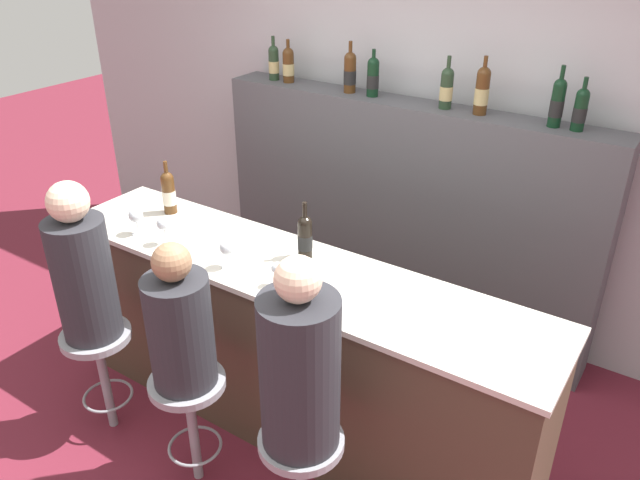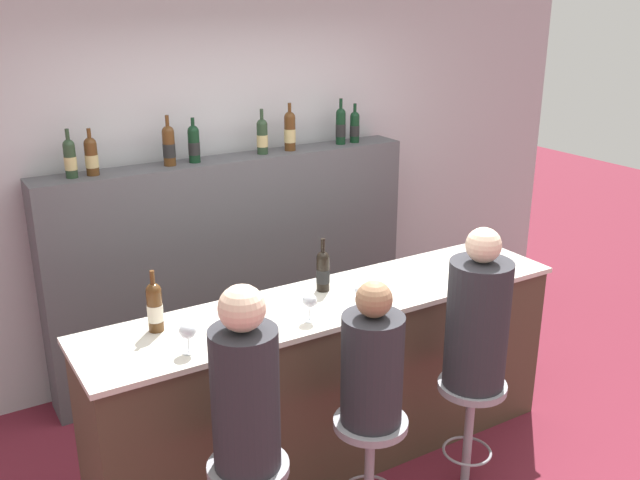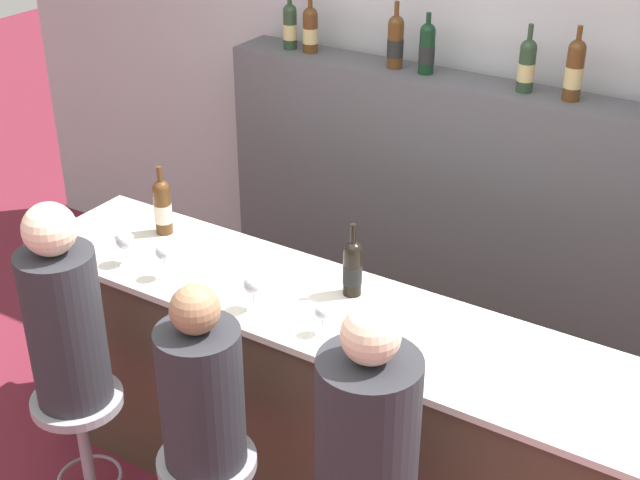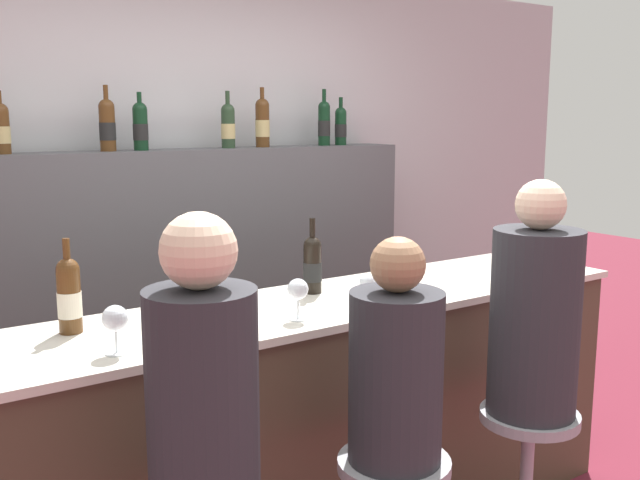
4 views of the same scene
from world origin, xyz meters
TOP-DOWN VIEW (x-y plane):
  - wall_back at (0.00, 1.81)m, footprint 6.40×0.05m
  - bar_counter at (0.00, 0.29)m, footprint 2.82×0.62m
  - back_bar_cabinet at (0.00, 1.58)m, footprint 2.64×0.28m
  - wine_bottle_counter_0 at (-0.96, 0.42)m, footprint 0.08×0.08m
  - wine_bottle_counter_1 at (0.02, 0.42)m, footprint 0.08×0.08m
  - wine_bottle_backbar_0 at (-1.05, 1.58)m, footprint 0.07×0.07m
  - wine_bottle_backbar_1 at (-0.92, 1.58)m, footprint 0.08×0.08m
  - wine_bottle_backbar_2 at (-0.43, 1.58)m, footprint 0.08×0.08m
  - wine_bottle_backbar_3 at (-0.26, 1.58)m, footprint 0.08×0.08m
  - wine_bottle_backbar_4 at (0.24, 1.58)m, footprint 0.08×0.08m
  - wine_bottle_backbar_5 at (0.46, 1.58)m, footprint 0.08×0.08m
  - wine_glass_0 at (-0.91, 0.12)m, footprint 0.08×0.08m
  - wine_glass_1 at (-0.69, 0.12)m, footprint 0.07×0.07m
  - wine_glass_2 at (-0.25, 0.12)m, footprint 0.08×0.08m
  - wine_glass_3 at (0.07, 0.12)m, footprint 0.07×0.07m
  - bar_stool_left at (-0.83, -0.32)m, footprint 0.37×0.37m
  - guest_seated_left at (-0.83, -0.32)m, footprint 0.30×0.30m
  - guest_seated_middle at (-0.16, -0.32)m, footprint 0.30×0.30m
  - guest_seated_right at (0.51, -0.32)m, footprint 0.33×0.33m

SIDE VIEW (x-z plane):
  - bar_stool_left at x=-0.83m, z-range 0.18..0.83m
  - bar_counter at x=0.00m, z-range 0.00..1.03m
  - back_bar_cabinet at x=0.00m, z-range 0.00..1.58m
  - guest_seated_middle at x=-0.16m, z-range 0.59..1.33m
  - guest_seated_right at x=0.51m, z-range 0.59..1.47m
  - guest_seated_left at x=-0.83m, z-range 0.60..1.46m
  - wine_glass_3 at x=0.07m, z-range 1.05..1.18m
  - wine_glass_2 at x=-0.25m, z-range 1.06..1.21m
  - wine_glass_0 at x=-0.91m, z-range 1.06..1.21m
  - wine_glass_1 at x=-0.69m, z-range 1.06..1.22m
  - wine_bottle_counter_1 at x=0.02m, z-range 0.99..1.31m
  - wine_bottle_counter_0 at x=-0.96m, z-range 1.00..1.32m
  - wall_back at x=0.00m, z-range 0.00..2.60m
  - wine_bottle_backbar_1 at x=-0.92m, z-range 1.55..1.84m
  - wine_bottle_backbar_0 at x=-1.05m, z-range 1.55..1.85m
  - wine_bottle_backbar_4 at x=0.24m, z-range 1.55..1.86m
  - wine_bottle_backbar_3 at x=-0.26m, z-range 1.56..1.85m
  - wine_bottle_backbar_2 at x=-0.43m, z-range 1.55..1.87m
  - wine_bottle_backbar_5 at x=0.46m, z-range 1.55..1.88m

